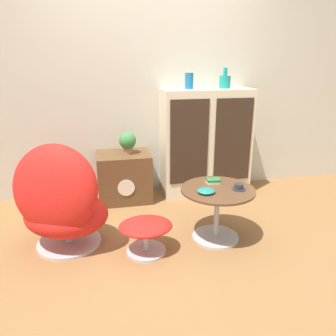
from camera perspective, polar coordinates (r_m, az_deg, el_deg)
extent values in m
plane|color=olive|center=(2.87, 1.49, -13.76)|extent=(12.00, 12.00, 0.00)
cube|color=beige|center=(3.80, -3.42, 15.03)|extent=(6.40, 0.06, 2.60)
cube|color=beige|center=(3.82, 6.51, 4.46)|extent=(1.01, 0.41, 1.22)
cube|color=#332319|center=(3.54, 3.73, 4.42)|extent=(0.42, 0.01, 0.92)
cube|color=#332319|center=(3.71, 11.27, 4.75)|extent=(0.42, 0.01, 0.92)
cube|color=brown|center=(3.71, -7.64, -1.49)|extent=(0.58, 0.47, 0.54)
cylinder|color=beige|center=(3.51, -7.28, -3.46)|extent=(0.18, 0.01, 0.18)
cylinder|color=#B7B7BC|center=(3.05, -16.76, -12.24)|extent=(0.54, 0.54, 0.02)
cylinder|color=#B7B7BC|center=(3.02, -16.87, -11.31)|extent=(0.06, 0.06, 0.09)
ellipsoid|color=red|center=(2.92, -17.26, -7.67)|extent=(0.89, 0.84, 0.34)
ellipsoid|color=red|center=(2.71, -19.11, -3.47)|extent=(0.83, 0.69, 0.76)
cylinder|color=#B7B7BC|center=(2.82, -3.81, -14.15)|extent=(0.33, 0.33, 0.02)
cylinder|color=#B7B7BC|center=(2.77, -3.86, -12.47)|extent=(0.04, 0.04, 0.17)
ellipsoid|color=red|center=(2.70, -3.92, -10.08)|extent=(0.44, 0.37, 0.09)
cylinder|color=#B7B7BC|center=(3.04, 8.26, -11.75)|extent=(0.41, 0.41, 0.02)
cylinder|color=#B7B7BC|center=(2.93, 8.46, -7.88)|extent=(0.04, 0.04, 0.44)
cylinder|color=brown|center=(2.83, 8.68, -3.75)|extent=(0.64, 0.64, 0.02)
cylinder|color=#196699|center=(3.66, 3.69, 14.90)|extent=(0.09, 0.09, 0.17)
cylinder|color=teal|center=(3.79, 9.86, 14.55)|extent=(0.13, 0.13, 0.14)
cylinder|color=teal|center=(3.78, 9.96, 16.21)|extent=(0.04, 0.04, 0.08)
cylinder|color=#996B4C|center=(3.63, -6.99, 3.05)|extent=(0.11, 0.11, 0.06)
sphere|color=#387A3D|center=(3.60, -7.05, 4.76)|extent=(0.18, 0.18, 0.18)
cylinder|color=#2D2D33|center=(2.85, 12.21, -3.60)|extent=(0.12, 0.12, 0.01)
cylinder|color=#2D2D33|center=(2.84, 12.24, -3.20)|extent=(0.07, 0.07, 0.05)
cube|color=beige|center=(2.94, 7.90, -2.46)|extent=(0.12, 0.08, 0.02)
cube|color=#237038|center=(2.94, 7.93, -2.09)|extent=(0.12, 0.09, 0.02)
ellipsoid|color=#1E7A70|center=(2.73, 6.64, -3.96)|extent=(0.15, 0.15, 0.04)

